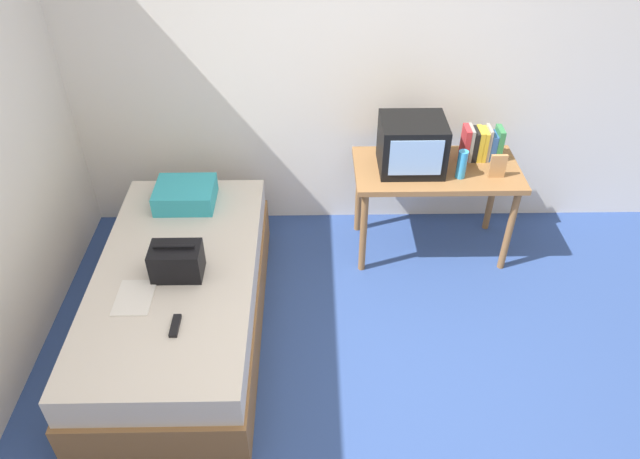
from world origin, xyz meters
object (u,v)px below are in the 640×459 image
handbag (177,261)px  remote_dark (175,326)px  water_bottle (462,164)px  remote_silver (160,257)px  book_row (481,144)px  pillow (185,195)px  tv (412,145)px  picture_frame (498,166)px  desk (436,178)px  bed (181,300)px  magazine (134,298)px

handbag → remote_dark: (0.05, -0.43, -0.09)m
water_bottle → remote_silver: size_ratio=1.41×
book_row → pillow: (-2.08, -0.25, -0.24)m
tv → picture_frame: size_ratio=2.57×
picture_frame → handbag: size_ratio=0.57×
tv → remote_dark: tv is taller
book_row → picture_frame: book_row is taller
pillow → handbag: bearing=-84.4°
desk → water_bottle: size_ratio=5.72×
picture_frame → handbag: 2.21m
tv → book_row: 0.53m
bed → book_row: (2.04, 0.94, 0.58)m
water_bottle → picture_frame: size_ratio=1.18×
remote_dark → remote_silver: size_ratio=1.08×
tv → book_row: tv is taller
book_row → remote_dark: 2.44m
book_row → remote_silver: size_ratio=1.90×
handbag → remote_dark: size_ratio=1.92×
bed → water_bottle: 2.06m
desk → tv: (-0.19, 0.01, 0.27)m
handbag → remote_silver: (-0.14, 0.15, -0.09)m
desk → remote_dark: size_ratio=7.44×
tv → remote_dark: size_ratio=2.82×
bed → desk: bearing=25.3°
water_bottle → pillow: size_ratio=0.50×
bed → desk: (1.72, 0.82, 0.37)m
remote_silver → pillow: bearing=83.2°
pillow → water_bottle: bearing=0.1°
handbag → pillow: bearing=95.6°
pillow → magazine: (-0.15, -0.94, -0.07)m
desk → water_bottle: (0.13, -0.13, 0.19)m
remote_dark → magazine: bearing=140.3°
picture_frame → remote_dark: size_ratio=1.10×
bed → water_bottle: water_bottle is taller
remote_dark → remote_silver: same height
picture_frame → remote_silver: 2.31m
pillow → remote_dark: pillow is taller
desk → remote_silver: 1.97m
picture_frame → tv: bearing=167.1°
desk → magazine: size_ratio=4.00×
tv → remote_silver: (-1.64, -0.72, -0.36)m
magazine → remote_dark: (0.28, -0.23, 0.01)m
picture_frame → remote_silver: size_ratio=1.19×
remote_dark → picture_frame: bearing=30.2°
magazine → remote_dark: bearing=-39.7°
bed → magazine: size_ratio=6.90×
handbag → remote_silver: size_ratio=2.08×
picture_frame → pillow: (-2.14, -0.00, -0.21)m
pillow → remote_dark: size_ratio=2.60×
book_row → pillow: book_row is taller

